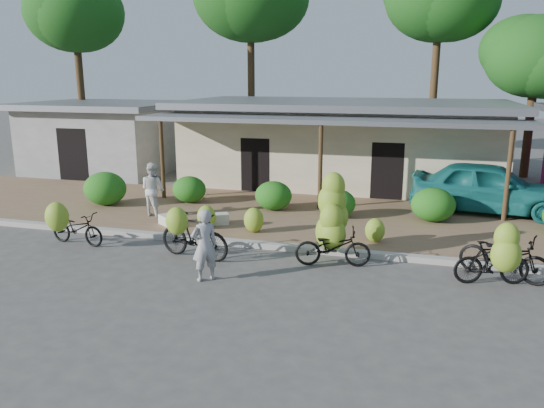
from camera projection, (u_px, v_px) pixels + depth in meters
The scene contains 25 objects.
ground at pixel (268, 278), 11.67m from camera, with size 100.00×100.00×0.00m, color #4D4A48.
sidewalk at pixel (313, 218), 16.33m from camera, with size 60.00×6.00×0.12m, color #8B674A.
curb at pixel (289, 247), 13.52m from camera, with size 60.00×0.25×0.15m, color #A8A399.
shop_main at pixel (342, 142), 21.49m from camera, with size 13.00×8.50×3.35m.
shop_grey at pixel (105, 136), 24.46m from camera, with size 7.00×6.00×3.15m.
tree_back_left at pixel (72, 11), 25.78m from camera, with size 4.89×4.74×9.23m.
tree_near_right at pixel (532, 54), 22.19m from camera, with size 4.41×4.23×6.84m.
hedge_0 at pixel (105, 188), 17.66m from camera, with size 1.43×1.28×1.11m, color #185814.
hedge_1 at pixel (189, 189), 18.03m from camera, with size 1.15×1.04×0.90m, color #185814.
hedge_2 at pixel (273, 196), 17.03m from camera, with size 1.19×1.08×0.93m, color #185814.
hedge_3 at pixel (337, 203), 16.16m from camera, with size 1.11×1.00×0.86m, color #185814.
hedge_4 at pixel (433, 205), 15.67m from camera, with size 1.29×1.16×1.01m, color #185814.
bike_far_left at pixel (73, 226), 13.78m from camera, with size 1.70×1.29×1.29m.
bike_left at pixel (192, 234), 12.75m from camera, with size 1.99×1.32×1.43m.
bike_center at pixel (332, 228), 12.52m from camera, with size 1.84×1.31×2.14m.
bike_right at pixel (497, 258), 11.00m from camera, with size 1.66×1.29×1.53m.
bike_far_right at pixel (505, 256), 11.54m from camera, with size 2.06×1.34×1.02m.
loose_banana_a at pixel (206, 217), 14.97m from camera, with size 0.54×0.46×0.67m, color #92B82E.
loose_banana_b at pixel (254, 220), 14.60m from camera, with size 0.56×0.47×0.70m, color #92B82E.
loose_banana_c at pixel (375, 230), 13.74m from camera, with size 0.51×0.44×0.64m, color #92B82E.
sack_near at pixel (214, 219), 15.44m from camera, with size 0.85×0.40×0.30m, color silver.
sack_far at pixel (170, 221), 15.33m from camera, with size 0.75×0.38×0.28m, color silver.
vendor at pixel (205, 245), 11.39m from camera, with size 0.58×0.38×1.60m, color #969696.
bystander at pixel (153, 189), 16.26m from camera, with size 0.80×0.63×1.66m, color silver.
teal_van at pixel (489, 187), 16.63m from camera, with size 1.90×4.73×1.61m, color #19706F.
Camera 1 is at (3.05, -10.52, 4.36)m, focal length 35.00 mm.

